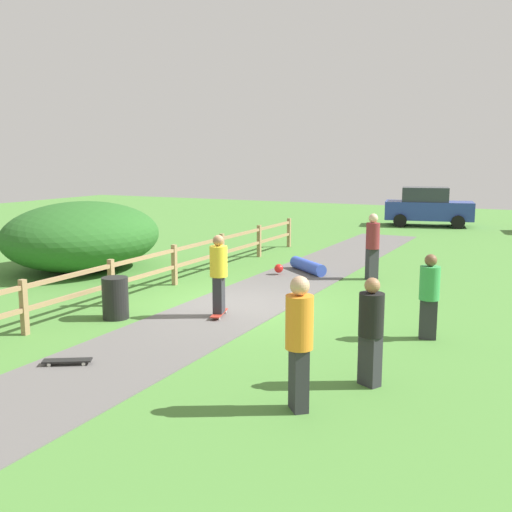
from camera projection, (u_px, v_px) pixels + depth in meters
ground_plane at (236, 306)px, 14.03m from camera, size 60.00×60.00×0.00m
asphalt_path at (236, 306)px, 14.03m from camera, size 2.40×28.00×0.02m
wooden_fence at (145, 269)px, 15.07m from camera, size 0.12×18.12×1.10m
bush_large at (83, 236)px, 18.32m from camera, size 4.29×5.15×2.09m
trash_bin at (115, 298)px, 12.89m from camera, size 0.56×0.56×0.90m
skater_riding at (219, 271)px, 12.89m from camera, size 0.47×0.82×1.78m
skater_fallen at (306, 266)px, 17.95m from camera, size 1.50×1.54×0.36m
skateboard_loose at (67, 361)px, 10.03m from camera, size 0.79×0.59×0.08m
bystander_maroon at (373, 243)px, 16.89m from camera, size 0.53×0.53×1.87m
bystander_green at (429, 293)px, 11.38m from camera, size 0.46×0.46×1.64m
bystander_orange at (299, 337)px, 8.12m from camera, size 0.54×0.54×1.88m
bystander_black at (371, 327)px, 9.05m from camera, size 0.51×0.51×1.67m
parked_car_blue at (428, 207)px, 29.84m from camera, size 4.46×2.65×1.92m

